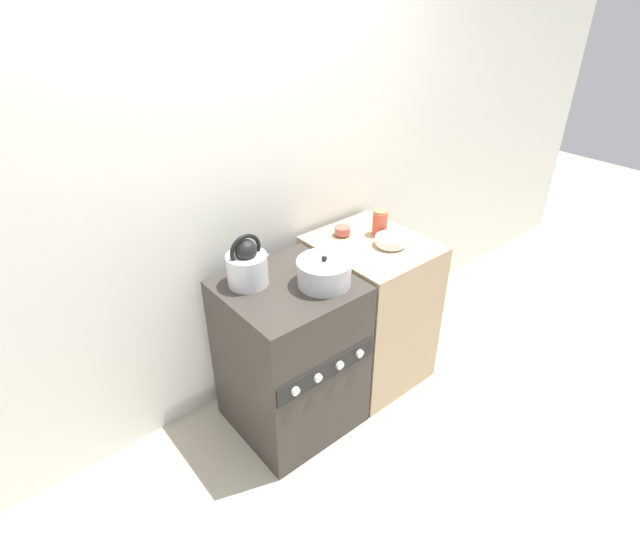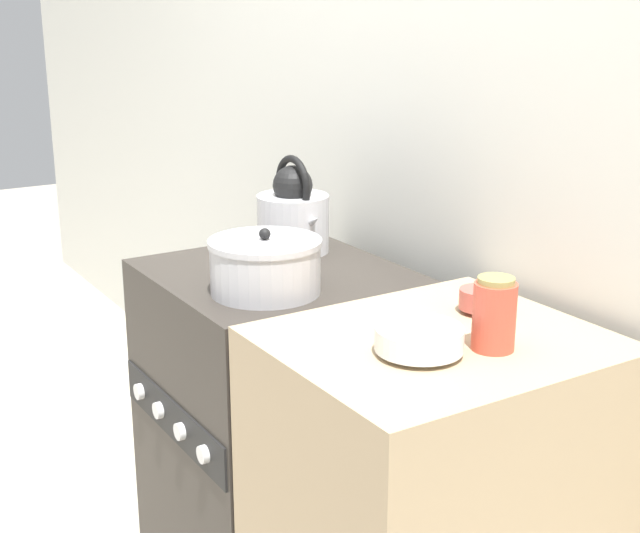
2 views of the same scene
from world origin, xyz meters
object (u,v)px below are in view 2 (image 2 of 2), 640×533
at_px(enamel_bowl, 419,339).
at_px(storage_jar, 494,314).
at_px(kettle, 293,215).
at_px(cooking_pot, 265,266).
at_px(small_ceramic_bowl, 480,299).
at_px(stove, 279,429).

distance_m(enamel_bowl, storage_jar, 0.16).
distance_m(kettle, cooking_pot, 0.38).
xyz_separation_m(cooking_pot, storage_jar, (0.58, 0.19, 0.02)).
distance_m(kettle, enamel_bowl, 0.84).
bearing_deg(small_ceramic_bowl, enamel_bowl, -65.29).
height_order(cooking_pot, storage_jar, same).
distance_m(stove, storage_jar, 0.91).
bearing_deg(kettle, small_ceramic_bowl, 6.02).
height_order(cooking_pot, enamel_bowl, cooking_pot).
bearing_deg(small_ceramic_bowl, stove, -159.27).
xyz_separation_m(kettle, enamel_bowl, (0.81, -0.19, -0.06)).
bearing_deg(storage_jar, kettle, 176.63).
relative_size(stove, small_ceramic_bowl, 9.83).
distance_m(small_ceramic_bowl, storage_jar, 0.22).
bearing_deg(stove, storage_jar, 6.60).
xyz_separation_m(stove, storage_jar, (0.73, 0.08, 0.54)).
bearing_deg(cooking_pot, enamel_bowl, 5.56).
relative_size(enamel_bowl, small_ceramic_bowl, 1.88).
height_order(stove, small_ceramic_bowl, small_ceramic_bowl).
relative_size(kettle, storage_jar, 1.82).
distance_m(stove, cooking_pot, 0.55).
relative_size(kettle, small_ceramic_bowl, 2.93).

